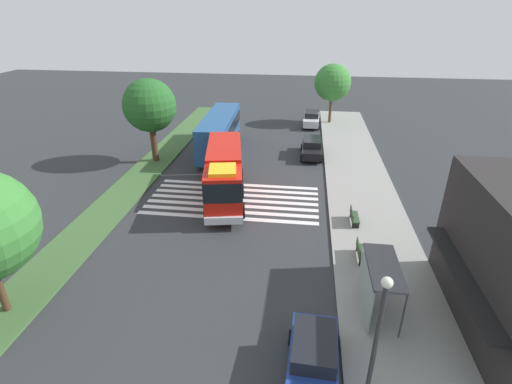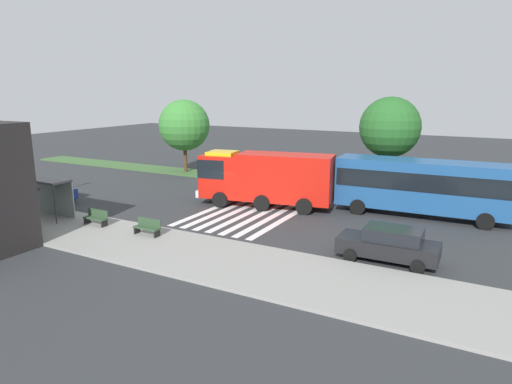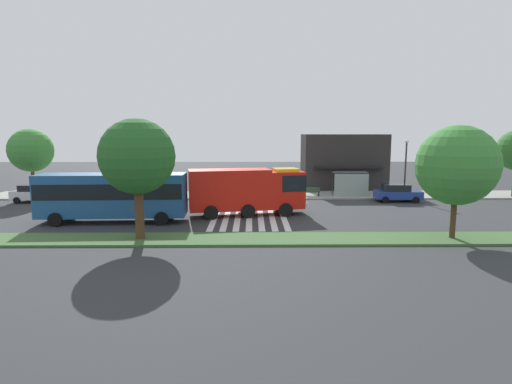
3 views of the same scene
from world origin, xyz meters
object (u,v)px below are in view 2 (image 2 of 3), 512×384
at_px(parked_car_east, 48,190).
at_px(street_lamp, 8,155).
at_px(transit_bus, 422,184).
at_px(bus_stop_shelter, 49,189).
at_px(parked_car_mid, 389,244).
at_px(fire_truck, 262,177).
at_px(median_tree_far_west, 390,128).
at_px(bench_near_shelter, 96,217).
at_px(median_tree_west, 184,125).
at_px(bench_west_of_shelter, 148,227).

height_order(parked_car_east, street_lamp, street_lamp).
distance_m(transit_bus, bus_stop_shelter, 23.60).
bearing_deg(parked_car_mid, street_lamp, 3.28).
bearing_deg(street_lamp, fire_truck, -152.46).
bearing_deg(median_tree_far_west, parked_car_east, 34.07).
height_order(transit_bus, bus_stop_shelter, transit_bus).
relative_size(bench_near_shelter, median_tree_far_west, 0.22).
bearing_deg(bus_stop_shelter, median_tree_west, -82.28).
bearing_deg(bench_near_shelter, median_tree_far_west, -127.81).
height_order(parked_car_mid, bench_west_of_shelter, parked_car_mid).
bearing_deg(parked_car_east, median_tree_west, -93.98).
height_order(bench_near_shelter, median_tree_west, median_tree_west).
xyz_separation_m(bench_near_shelter, median_tree_west, (6.30, -16.94, 4.07)).
relative_size(parked_car_east, median_tree_west, 0.63).
xyz_separation_m(parked_car_east, transit_bus, (-24.44, -8.90, 1.27)).
bearing_deg(transit_bus, parked_car_mid, -92.42).
distance_m(transit_bus, bench_west_of_shelter, 17.17).
distance_m(parked_car_east, median_tree_far_west, 25.76).
bearing_deg(transit_bus, median_tree_west, 164.65).
relative_size(bus_stop_shelter, median_tree_west, 0.50).
xyz_separation_m(fire_truck, street_lamp, (15.60, 8.14, 1.47)).
distance_m(fire_truck, parked_car_east, 15.65).
bearing_deg(median_tree_west, parked_car_mid, 148.05).
distance_m(parked_car_east, bench_west_of_shelter, 12.19).
distance_m(parked_car_mid, bus_stop_shelter, 20.72).
bearing_deg(transit_bus, parked_car_east, -162.20).
distance_m(parked_car_east, transit_bus, 26.04).
height_order(fire_truck, bus_stop_shelter, fire_truck).
relative_size(fire_truck, median_tree_far_west, 1.31).
xyz_separation_m(transit_bus, median_tree_west, (22.84, -5.33, 2.52)).
bearing_deg(parked_car_mid, bench_west_of_shelter, 11.50).
bearing_deg(transit_bus, bench_west_of_shelter, -139.46).
distance_m(parked_car_mid, median_tree_far_west, 15.24).
height_order(parked_car_east, median_tree_west, median_tree_west).
height_order(bench_west_of_shelter, median_tree_west, median_tree_west).
distance_m(parked_car_mid, transit_bus, 8.99).
height_order(transit_bus, median_tree_west, median_tree_west).
distance_m(bench_near_shelter, median_tree_west, 18.52).
height_order(median_tree_far_west, median_tree_west, median_tree_far_west).
relative_size(fire_truck, street_lamp, 1.67).
height_order(parked_car_east, transit_bus, transit_bus).
relative_size(parked_car_mid, bus_stop_shelter, 1.33).
bearing_deg(bus_stop_shelter, transit_bus, -150.52).
xyz_separation_m(fire_truck, bench_near_shelter, (6.36, 9.05, -1.53)).
relative_size(fire_truck, parked_car_east, 2.20).
bearing_deg(bench_west_of_shelter, transit_bus, -137.25).
relative_size(parked_car_mid, median_tree_far_west, 0.63).
xyz_separation_m(parked_car_east, median_tree_west, (-1.60, -14.23, 3.79)).
relative_size(street_lamp, median_tree_west, 0.83).
bearing_deg(parked_car_mid, median_tree_far_west, -77.40).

